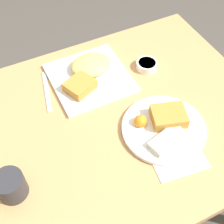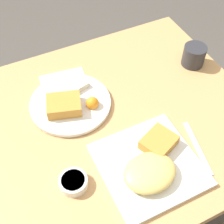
{
  "view_description": "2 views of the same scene",
  "coord_description": "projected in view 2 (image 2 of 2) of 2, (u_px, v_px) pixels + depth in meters",
  "views": [
    {
      "loc": [
        0.33,
        0.58,
        1.58
      ],
      "look_at": [
        0.04,
        -0.01,
        0.75
      ],
      "focal_mm": 50.0,
      "sensor_mm": 36.0,
      "label": 1
    },
    {
      "loc": [
        -0.27,
        -0.59,
        1.54
      ],
      "look_at": [
        0.01,
        0.0,
        0.74
      ],
      "focal_mm": 50.0,
      "sensor_mm": 36.0,
      "label": 2
    }
  ],
  "objects": [
    {
      "name": "coffee_mug",
      "position": [
        194.0,
        56.0,
        1.2
      ],
      "size": [
        0.09,
        0.09,
        0.08
      ],
      "color": "#2D2D33",
      "rests_on": "dining_table"
    },
    {
      "name": "butter_knife",
      "position": [
        197.0,
        148.0,
        0.98
      ],
      "size": [
        0.06,
        0.2,
        0.0
      ],
      "rotation": [
        0.0,
        0.0,
        1.36
      ],
      "color": "silver",
      "rests_on": "dining_table"
    },
    {
      "name": "plate_oval_far",
      "position": [
        70.0,
        102.0,
        1.08
      ],
      "size": [
        0.28,
        0.28,
        0.05
      ],
      "color": "white",
      "rests_on": "menu_card"
    },
    {
      "name": "sauce_ramekin",
      "position": [
        73.0,
        182.0,
        0.89
      ],
      "size": [
        0.08,
        0.08,
        0.03
      ],
      "color": "white",
      "rests_on": "dining_table"
    },
    {
      "name": "dining_table",
      "position": [
        109.0,
        134.0,
        1.12
      ],
      "size": [
        1.02,
        0.84,
        0.71
      ],
      "color": "tan",
      "rests_on": "ground_plane"
    },
    {
      "name": "menu_card",
      "position": [
        69.0,
        98.0,
        1.11
      ],
      "size": [
        0.2,
        0.3,
        0.0
      ],
      "rotation": [
        0.0,
        0.0,
        -0.13
      ],
      "color": "silver",
      "rests_on": "dining_table"
    },
    {
      "name": "ground_plane",
      "position": [
        110.0,
        205.0,
        1.6
      ],
      "size": [
        8.0,
        8.0,
        0.0
      ],
      "primitive_type": "plane",
      "color": "#4C4742"
    },
    {
      "name": "plate_square_near",
      "position": [
        151.0,
        164.0,
        0.92
      ],
      "size": [
        0.29,
        0.29,
        0.06
      ],
      "color": "white",
      "rests_on": "dining_table"
    }
  ]
}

